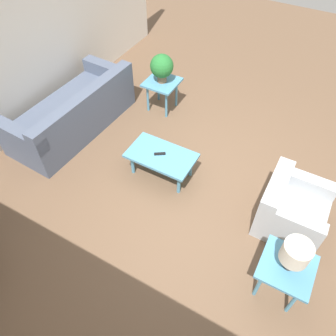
{
  "coord_description": "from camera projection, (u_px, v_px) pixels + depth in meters",
  "views": [
    {
      "loc": [
        -1.1,
        2.77,
        3.71
      ],
      "look_at": [
        0.27,
        0.31,
        0.55
      ],
      "focal_mm": 35.0,
      "sensor_mm": 36.0,
      "label": 1
    }
  ],
  "objects": [
    {
      "name": "ground_plane",
      "position": [
        195.0,
        186.0,
        4.73
      ],
      "size": [
        14.0,
        14.0,
        0.0
      ],
      "primitive_type": "plane",
      "color": "brown"
    },
    {
      "name": "wall_right",
      "position": [
        9.0,
        47.0,
        4.71
      ],
      "size": [
        0.12,
        7.2,
        2.7
      ],
      "color": "silver",
      "rests_on": "ground_plane"
    },
    {
      "name": "sofa",
      "position": [
        74.0,
        113.0,
        5.36
      ],
      "size": [
        1.05,
        2.22,
        0.8
      ],
      "rotation": [
        0.0,
        0.0,
        1.53
      ],
      "color": "#4C566B",
      "rests_on": "ground_plane"
    },
    {
      "name": "remote_control",
      "position": [
        160.0,
        154.0,
        4.59
      ],
      "size": [
        0.16,
        0.12,
        0.02
      ],
      "color": "black",
      "rests_on": "coffee_table"
    },
    {
      "name": "table_lamp",
      "position": [
        296.0,
        254.0,
        3.13
      ],
      "size": [
        0.28,
        0.28,
        0.4
      ],
      "color": "#333333",
      "rests_on": "side_table_lamp"
    },
    {
      "name": "coffee_table",
      "position": [
        161.0,
        157.0,
        4.63
      ],
      "size": [
        0.95,
        0.56,
        0.4
      ],
      "color": "teal",
      "rests_on": "ground_plane"
    },
    {
      "name": "potted_plant",
      "position": [
        162.0,
        67.0,
        5.32
      ],
      "size": [
        0.38,
        0.38,
        0.48
      ],
      "color": "brown",
      "rests_on": "side_table_plant"
    },
    {
      "name": "side_table_lamp",
      "position": [
        286.0,
        270.0,
        3.39
      ],
      "size": [
        0.54,
        0.54,
        0.55
      ],
      "color": "teal",
      "rests_on": "ground_plane"
    },
    {
      "name": "side_table_plant",
      "position": [
        162.0,
        86.0,
        5.59
      ],
      "size": [
        0.54,
        0.54,
        0.55
      ],
      "color": "teal",
      "rests_on": "ground_plane"
    },
    {
      "name": "armchair",
      "position": [
        290.0,
        209.0,
        4.1
      ],
      "size": [
        0.77,
        0.81,
        0.72
      ],
      "rotation": [
        0.0,
        0.0,
        -1.57
      ],
      "color": "#A8ADB2",
      "rests_on": "ground_plane"
    }
  ]
}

